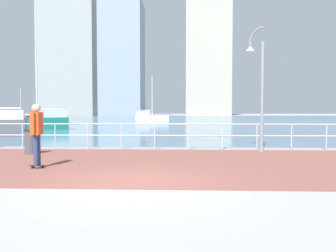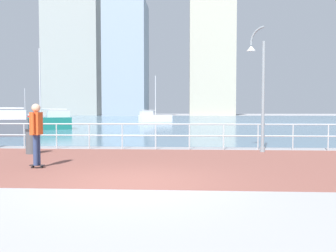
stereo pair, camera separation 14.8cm
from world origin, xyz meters
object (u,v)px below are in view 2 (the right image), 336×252
at_px(sailboat_red, 154,118).
at_px(skateboarder, 36,129).
at_px(trash_bin, 32,141).
at_px(lamppost, 259,83).
at_px(sailboat_yellow, 25,118).
at_px(sailboat_navy, 43,122).

bearing_deg(sailboat_red, skateboarder, -89.65).
bearing_deg(skateboarder, trash_bin, 117.42).
distance_m(lamppost, sailboat_red, 33.91).
bearing_deg(sailboat_yellow, skateboarder, -63.25).
xyz_separation_m(sailboat_red, sailboat_navy, (-7.57, -19.02, 0.03)).
height_order(sailboat_red, sailboat_yellow, sailboat_red).
bearing_deg(trash_bin, sailboat_red, 87.76).
bearing_deg(sailboat_yellow, lamppost, -53.30).
bearing_deg(sailboat_navy, skateboarder, -66.80).
bearing_deg(sailboat_navy, sailboat_red, 68.30).
height_order(lamppost, sailboat_navy, sailboat_navy).
relative_size(lamppost, sailboat_red, 0.76).
relative_size(trash_bin, sailboat_yellow, 0.18).
height_order(lamppost, skateboarder, lamppost).
height_order(sailboat_red, sailboat_navy, sailboat_navy).
xyz_separation_m(trash_bin, sailboat_red, (1.34, 34.18, 0.14)).
relative_size(trash_bin, sailboat_red, 0.14).
height_order(lamppost, trash_bin, lamppost).
xyz_separation_m(lamppost, trash_bin, (-8.62, -1.13, -2.23)).
xyz_separation_m(skateboarder, sailboat_yellow, (-21.18, 42.02, -0.61)).
xyz_separation_m(skateboarder, sailboat_red, (-0.23, 37.20, -0.48)).
bearing_deg(skateboarder, sailboat_red, 90.35).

